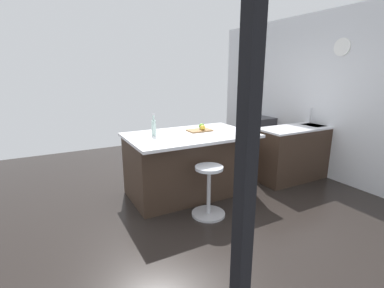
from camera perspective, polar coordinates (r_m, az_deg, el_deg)
ground_plane at (r=4.25m, az=-0.64°, el=-11.02°), size 7.08×7.08×0.00m
interior_partition_left at (r=5.58m, az=24.33°, el=8.97°), size 0.15×5.45×2.83m
sink_cabinet at (r=5.40m, az=21.97°, el=-1.25°), size 1.89×0.60×1.19m
oven_range at (r=6.27m, az=12.93°, el=1.34°), size 0.60×0.61×0.88m
kitchen_island at (r=4.28m, az=-0.62°, el=-3.94°), size 1.84×1.15×0.95m
stool_by_window at (r=3.68m, az=3.45°, el=-9.82°), size 0.44×0.44×0.67m
cutting_board at (r=4.32m, az=1.53°, el=2.80°), size 0.36×0.24×0.02m
apple_green at (r=4.36m, az=1.99°, el=3.63°), size 0.09×0.09×0.09m
apple_yellow at (r=4.29m, az=2.20°, el=3.36°), size 0.08×0.08×0.08m
water_bottle at (r=4.00m, az=-7.78°, el=3.37°), size 0.06×0.06×0.31m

